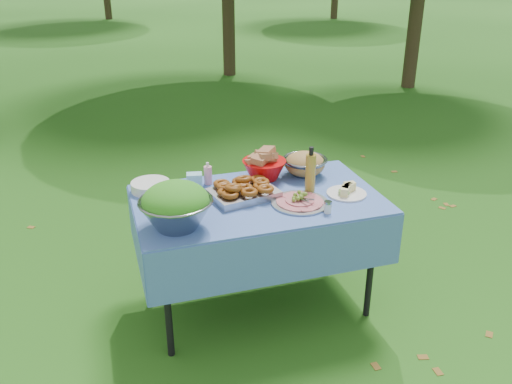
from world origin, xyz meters
TOP-DOWN VIEW (x-y plane):
  - ground at (0.00, 0.00)m, footprint 80.00×80.00m
  - picnic_table at (0.00, 0.00)m, footprint 1.46×0.86m
  - salad_bowl at (-0.52, -0.22)m, footprint 0.42×0.42m
  - pasta_bowl_white at (-0.48, 0.07)m, footprint 0.28×0.28m
  - plate_stack at (-0.60, 0.30)m, footprint 0.28×0.28m
  - wipes_box at (-0.33, 0.28)m, footprint 0.11×0.09m
  - sanitizer_bottle at (-0.24, 0.30)m, footprint 0.05×0.05m
  - bread_bowl at (0.13, 0.28)m, footprint 0.33×0.33m
  - pasta_bowl_steel at (0.40, 0.26)m, footprint 0.38×0.38m
  - fried_tray at (-0.08, 0.04)m, footprint 0.43×0.34m
  - charcuterie_platter at (0.21, -0.15)m, footprint 0.44×0.44m
  - oil_bottle at (0.34, 0.01)m, footprint 0.08×0.08m
  - cheese_plate at (0.53, -0.11)m, footprint 0.26×0.26m
  - shaker at (0.32, -0.30)m, footprint 0.05×0.05m

SIDE VIEW (x-z plane):
  - ground at x=0.00m, z-range 0.00..0.00m
  - picnic_table at x=0.00m, z-range 0.00..0.76m
  - plate_stack at x=-0.60m, z-range 0.76..0.82m
  - cheese_plate at x=0.53m, z-range 0.76..0.83m
  - shaker at x=0.32m, z-range 0.76..0.83m
  - charcuterie_platter at x=0.21m, z-range 0.76..0.84m
  - wipes_box at x=-0.33m, z-range 0.76..0.85m
  - fried_tray at x=-0.08m, z-range 0.76..0.85m
  - pasta_bowl_white at x=-0.48m, z-range 0.76..0.89m
  - sanitizer_bottle at x=-0.24m, z-range 0.76..0.91m
  - pasta_bowl_steel at x=0.40m, z-range 0.76..0.91m
  - bread_bowl at x=0.13m, z-range 0.76..0.95m
  - salad_bowl at x=-0.52m, z-range 0.76..1.02m
  - oil_bottle at x=0.34m, z-range 0.76..1.05m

